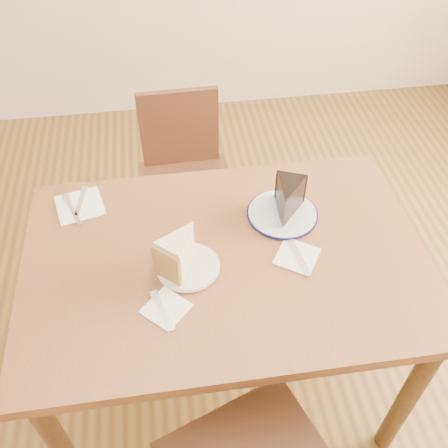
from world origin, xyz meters
TOP-DOWN VIEW (x-y plane):
  - ground at (0.00, 0.00)m, footprint 4.00×4.00m
  - table at (0.00, 0.00)m, footprint 1.20×0.80m
  - chair_far at (-0.07, 0.72)m, footprint 0.41×0.41m
  - plate_cream at (-0.11, -0.03)m, footprint 0.18×0.18m
  - plate_navy at (0.21, 0.14)m, footprint 0.22×0.22m
  - carrot_cake at (-0.13, -0.02)m, footprint 0.15×0.15m
  - chocolate_cake at (0.22, 0.14)m, footprint 0.14×0.16m
  - napkin_cream at (-0.19, -0.16)m, footprint 0.15×0.15m
  - napkin_navy at (0.21, -0.03)m, footprint 0.16×0.16m
  - napkin_spare at (-0.44, 0.28)m, footprint 0.18×0.18m
  - fork_cream at (-0.19, -0.17)m, footprint 0.06×0.14m
  - knife_navy at (0.21, -0.03)m, footprint 0.04×0.17m
  - fork_spare at (-0.44, 0.30)m, footprint 0.04×0.14m
  - knife_spare at (-0.46, 0.26)m, footprint 0.07×0.15m

SIDE VIEW (x-z plane):
  - ground at x=0.00m, z-range 0.00..0.00m
  - chair_far at x=-0.07m, z-range 0.05..0.85m
  - table at x=0.00m, z-range 0.28..1.03m
  - napkin_cream at x=-0.19m, z-range 0.75..0.75m
  - napkin_navy at x=0.21m, z-range 0.75..0.75m
  - napkin_spare at x=-0.44m, z-range 0.75..0.75m
  - plate_cream at x=-0.11m, z-range 0.75..0.76m
  - plate_navy at x=0.21m, z-range 0.75..0.76m
  - fork_cream at x=-0.19m, z-range 0.75..0.76m
  - knife_navy at x=0.21m, z-range 0.75..0.76m
  - fork_spare at x=-0.44m, z-range 0.75..0.76m
  - knife_spare at x=-0.46m, z-range 0.75..0.76m
  - chocolate_cake at x=0.22m, z-range 0.76..0.87m
  - carrot_cake at x=-0.13m, z-range 0.76..0.87m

